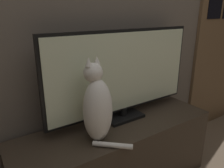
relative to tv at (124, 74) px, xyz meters
The scene contains 3 objects.
tv_stand 0.56m from the tv, 142.97° to the right, with size 1.33×0.42×0.48m.
tv is the anchor object (origin of this frame).
cat 0.33m from the tv, 153.93° to the right, with size 0.21×0.28×0.47m.
Camera 1 is at (-0.72, -0.03, 1.17)m, focal length 35.00 mm.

